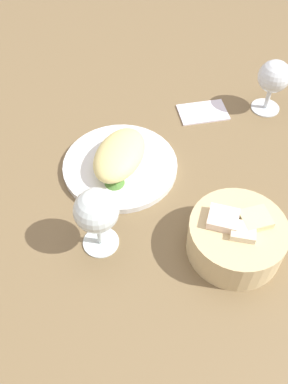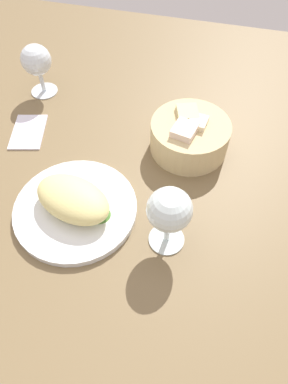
% 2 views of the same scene
% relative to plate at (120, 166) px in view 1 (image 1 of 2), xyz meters
% --- Properties ---
extents(ground_plane, '(1.40, 1.40, 0.02)m').
position_rel_plate_xyz_m(ground_plane, '(-0.03, 0.06, -0.02)').
color(ground_plane, brown).
extents(plate, '(0.23, 0.23, 0.01)m').
position_rel_plate_xyz_m(plate, '(0.00, 0.00, 0.00)').
color(plate, white).
rests_on(plate, ground_plane).
extents(omelette, '(0.17, 0.13, 0.05)m').
position_rel_plate_xyz_m(omelette, '(0.00, 0.00, 0.03)').
color(omelette, '#E2D484').
rests_on(omelette, plate).
extents(lettuce_garnish, '(0.04, 0.04, 0.01)m').
position_rel_plate_xyz_m(lettuce_garnish, '(0.05, -0.01, 0.01)').
color(lettuce_garnish, '#497C33').
rests_on(lettuce_garnish, plate).
extents(bread_basket, '(0.17, 0.17, 0.08)m').
position_rel_plate_xyz_m(bread_basket, '(0.18, 0.22, 0.03)').
color(bread_basket, '#CDB782').
rests_on(bread_basket, ground_plane).
extents(wine_glass_near, '(0.08, 0.08, 0.13)m').
position_rel_plate_xyz_m(wine_glass_near, '(0.18, -0.02, 0.08)').
color(wine_glass_near, silver).
rests_on(wine_glass_near, ground_plane).
extents(wine_glass_far, '(0.07, 0.07, 0.12)m').
position_rel_plate_xyz_m(wine_glass_far, '(-0.21, 0.32, 0.08)').
color(wine_glass_far, silver).
rests_on(wine_glass_far, ground_plane).
extents(folded_napkin, '(0.10, 0.12, 0.01)m').
position_rel_plate_xyz_m(folded_napkin, '(-0.18, 0.17, -0.00)').
color(folded_napkin, white).
rests_on(folded_napkin, ground_plane).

